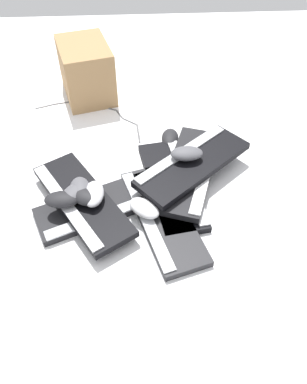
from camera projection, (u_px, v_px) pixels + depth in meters
ground_plane at (132, 208)px, 1.24m from camera, size 3.20×3.20×0.00m
keyboard_0 at (104, 205)px, 1.24m from camera, size 0.46×0.31×0.03m
keyboard_1 at (162, 216)px, 1.20m from camera, size 0.27×0.46×0.03m
keyboard_2 at (172, 184)px, 1.30m from camera, size 0.22×0.46×0.03m
keyboard_3 at (191, 170)px, 1.31m from camera, size 0.28×0.46×0.03m
keyboard_4 at (82, 200)px, 1.21m from camera, size 0.36×0.45×0.03m
keyboard_5 at (193, 163)px, 1.29m from camera, size 0.43×0.40×0.03m
mouse_0 at (85, 197)px, 1.17m from camera, size 0.13×0.11×0.04m
mouse_1 at (170, 138)px, 1.47m from camera, size 0.08×0.12×0.04m
mouse_2 at (74, 193)px, 1.18m from camera, size 0.12×0.13×0.04m
mouse_3 at (187, 154)px, 1.27m from camera, size 0.11×0.07×0.04m
mouse_4 at (80, 189)px, 1.19m from camera, size 0.08×0.12×0.04m
mouse_5 at (62, 199)px, 1.16m from camera, size 0.11×0.07×0.04m
mouse_6 at (144, 208)px, 1.18m from camera, size 0.13×0.12×0.04m
mouse_7 at (93, 195)px, 1.18m from camera, size 0.07×0.11×0.04m
cable_0 at (98, 112)px, 1.61m from camera, size 0.45×0.31×0.01m
cardboard_box at (86, 71)px, 1.63m from camera, size 0.27×0.32×0.23m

